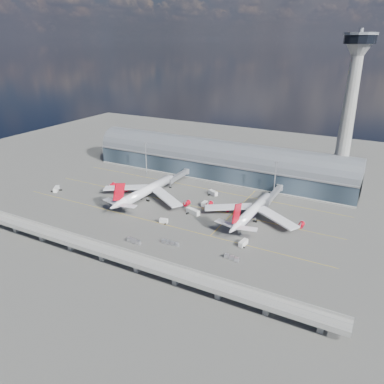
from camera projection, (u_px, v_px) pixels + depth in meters
The scene contains 20 objects.
ground at pixel (164, 215), 222.16m from camera, with size 500.00×500.00×0.00m, color #474744.
taxi_lines at pixel (182, 202), 240.23m from camera, with size 200.00×80.12×0.01m.
terminal at pixel (218, 162), 281.62m from camera, with size 200.00×30.00×28.00m.
control_tower at pixel (348, 118), 233.55m from camera, with size 19.00×19.00×103.00m.
guideway at pixel (102, 250), 175.20m from camera, with size 220.00×8.50×7.20m.
floodlight_mast_left at pixel (146, 158), 283.69m from camera, with size 3.00×0.70×25.70m.
floodlight_mast_right at pixel (275, 179), 240.24m from camera, with size 3.00×0.70×25.70m.
airliner_left at pixel (145, 191), 242.11m from camera, with size 63.87×67.09×20.45m.
airliner_right at pixel (252, 212), 215.13m from camera, with size 59.41×62.08×19.72m.
jet_bridge_left at pixel (180, 175), 272.17m from camera, with size 4.40×28.00×7.25m.
jet_bridge_right at pixel (274, 194), 239.73m from camera, with size 4.40×32.00×7.25m.
service_truck_0 at pixel (56, 189), 256.66m from camera, with size 6.13×7.76×3.14m.
service_truck_1 at pixel (164, 221), 212.20m from camera, with size 5.09×3.10×2.76m.
service_truck_2 at pixel (193, 212), 222.92m from camera, with size 9.48×5.23×3.30m.
service_truck_3 at pixel (243, 243), 188.82m from camera, with size 3.21×6.38×2.95m.
service_truck_4 at pixel (204, 204), 234.30m from camera, with size 2.48×4.91×2.84m.
service_truck_5 at pixel (213, 193), 250.04m from camera, with size 7.22×5.10×3.26m.
cargo_train_0 at pixel (134, 241), 191.83m from camera, with size 8.58×2.37×1.90m.
cargo_train_1 at pixel (170, 243), 190.37m from camera, with size 10.05×1.86×1.67m.
cargo_train_2 at pixel (231, 258), 177.24m from camera, with size 8.12×2.88×1.78m.
Camera 1 is at (108.74, -169.15, 96.88)m, focal length 35.00 mm.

